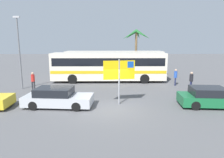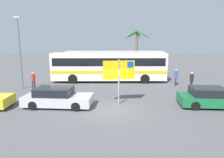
{
  "view_description": "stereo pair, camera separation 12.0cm",
  "coord_description": "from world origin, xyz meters",
  "px_view_note": "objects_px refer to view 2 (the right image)",
  "views": [
    {
      "loc": [
        -0.03,
        -12.48,
        4.37
      ],
      "look_at": [
        0.19,
        3.84,
        1.3
      ],
      "focal_mm": 31.87,
      "sensor_mm": 36.0,
      "label": 1
    },
    {
      "loc": [
        0.09,
        -12.48,
        4.37
      ],
      "look_at": [
        0.19,
        3.84,
        1.3
      ],
      "focal_mm": 31.87,
      "sensor_mm": 36.0,
      "label": 2
    }
  ],
  "objects_px": {
    "car_silver": "(57,97)",
    "bus_rear_coach": "(115,62)",
    "pedestrian_crossing_lot": "(192,80)",
    "pedestrian_by_bus": "(33,80)",
    "pedestrian_near_sign": "(176,76)",
    "bus_front_coach": "(109,65)",
    "car_green": "(210,98)",
    "ferry_sign": "(120,72)"
  },
  "relations": [
    {
      "from": "car_silver",
      "to": "bus_rear_coach",
      "type": "bearing_deg",
      "value": 76.53
    },
    {
      "from": "pedestrian_crossing_lot",
      "to": "pedestrian_by_bus",
      "type": "height_order",
      "value": "pedestrian_crossing_lot"
    },
    {
      "from": "pedestrian_near_sign",
      "to": "bus_front_coach",
      "type": "bearing_deg",
      "value": -177.68
    },
    {
      "from": "car_green",
      "to": "pedestrian_crossing_lot",
      "type": "xyz_separation_m",
      "value": [
        0.57,
        4.68,
        0.36
      ]
    },
    {
      "from": "pedestrian_by_bus",
      "to": "bus_front_coach",
      "type": "bearing_deg",
      "value": -71.52
    },
    {
      "from": "pedestrian_by_bus",
      "to": "car_silver",
      "type": "bearing_deg",
      "value": -155.96
    },
    {
      "from": "bus_rear_coach",
      "to": "pedestrian_crossing_lot",
      "type": "height_order",
      "value": "bus_rear_coach"
    },
    {
      "from": "pedestrian_crossing_lot",
      "to": "pedestrian_near_sign",
      "type": "relative_size",
      "value": 1.01
    },
    {
      "from": "bus_rear_coach",
      "to": "ferry_sign",
      "type": "relative_size",
      "value": 3.85
    },
    {
      "from": "pedestrian_crossing_lot",
      "to": "ferry_sign",
      "type": "bearing_deg",
      "value": -108.36
    },
    {
      "from": "pedestrian_crossing_lot",
      "to": "pedestrian_near_sign",
      "type": "xyz_separation_m",
      "value": [
        -0.8,
        1.95,
        -0.01
      ]
    },
    {
      "from": "bus_rear_coach",
      "to": "pedestrian_by_bus",
      "type": "xyz_separation_m",
      "value": [
        -7.6,
        -7.78,
        -0.82
      ]
    },
    {
      "from": "pedestrian_crossing_lot",
      "to": "pedestrian_near_sign",
      "type": "bearing_deg",
      "value": 152.62
    },
    {
      "from": "ferry_sign",
      "to": "bus_rear_coach",
      "type": "bearing_deg",
      "value": 82.06
    },
    {
      "from": "car_green",
      "to": "pedestrian_near_sign",
      "type": "xyz_separation_m",
      "value": [
        -0.23,
        6.62,
        0.35
      ]
    },
    {
      "from": "ferry_sign",
      "to": "pedestrian_near_sign",
      "type": "bearing_deg",
      "value": 37.02
    },
    {
      "from": "pedestrian_crossing_lot",
      "to": "pedestrian_by_bus",
      "type": "distance_m",
      "value": 14.44
    },
    {
      "from": "bus_front_coach",
      "to": "ferry_sign",
      "type": "relative_size",
      "value": 3.85
    },
    {
      "from": "pedestrian_by_bus",
      "to": "pedestrian_near_sign",
      "type": "bearing_deg",
      "value": -94.39
    },
    {
      "from": "car_silver",
      "to": "bus_front_coach",
      "type": "bearing_deg",
      "value": 73.36
    },
    {
      "from": "car_silver",
      "to": "pedestrian_crossing_lot",
      "type": "distance_m",
      "value": 11.92
    },
    {
      "from": "ferry_sign",
      "to": "pedestrian_by_bus",
      "type": "relative_size",
      "value": 1.94
    },
    {
      "from": "bus_front_coach",
      "to": "pedestrian_crossing_lot",
      "type": "xyz_separation_m",
      "value": [
        7.54,
        -4.22,
        -0.79
      ]
    },
    {
      "from": "car_silver",
      "to": "pedestrian_near_sign",
      "type": "height_order",
      "value": "pedestrian_near_sign"
    },
    {
      "from": "car_green",
      "to": "pedestrian_near_sign",
      "type": "height_order",
      "value": "pedestrian_near_sign"
    },
    {
      "from": "pedestrian_near_sign",
      "to": "ferry_sign",
      "type": "bearing_deg",
      "value": -113.6
    },
    {
      "from": "ferry_sign",
      "to": "pedestrian_crossing_lot",
      "type": "relative_size",
      "value": 1.89
    },
    {
      "from": "ferry_sign",
      "to": "bus_front_coach",
      "type": "bearing_deg",
      "value": 87.08
    },
    {
      "from": "bus_front_coach",
      "to": "ferry_sign",
      "type": "bearing_deg",
      "value": -84.49
    },
    {
      "from": "bus_front_coach",
      "to": "car_green",
      "type": "height_order",
      "value": "bus_front_coach"
    },
    {
      "from": "pedestrian_crossing_lot",
      "to": "pedestrian_by_bus",
      "type": "relative_size",
      "value": 1.02
    },
    {
      "from": "pedestrian_near_sign",
      "to": "car_green",
      "type": "bearing_deg",
      "value": -67.06
    },
    {
      "from": "pedestrian_crossing_lot",
      "to": "pedestrian_near_sign",
      "type": "distance_m",
      "value": 2.1
    },
    {
      "from": "bus_rear_coach",
      "to": "ferry_sign",
      "type": "xyz_separation_m",
      "value": [
        0.1,
        -12.11,
        0.54
      ]
    },
    {
      "from": "bus_rear_coach",
      "to": "car_silver",
      "type": "bearing_deg",
      "value": -108.23
    },
    {
      "from": "pedestrian_crossing_lot",
      "to": "pedestrian_by_bus",
      "type": "bearing_deg",
      "value": -140.54
    },
    {
      "from": "car_silver",
      "to": "pedestrian_near_sign",
      "type": "distance_m",
      "value": 12.11
    },
    {
      "from": "bus_rear_coach",
      "to": "bus_front_coach",
      "type": "bearing_deg",
      "value": -100.44
    },
    {
      "from": "bus_front_coach",
      "to": "car_green",
      "type": "xyz_separation_m",
      "value": [
        6.97,
        -8.9,
        -1.15
      ]
    },
    {
      "from": "bus_front_coach",
      "to": "pedestrian_near_sign",
      "type": "height_order",
      "value": "bus_front_coach"
    },
    {
      "from": "bus_front_coach",
      "to": "ferry_sign",
      "type": "xyz_separation_m",
      "value": [
        0.8,
        -8.31,
        0.54
      ]
    },
    {
      "from": "car_green",
      "to": "pedestrian_by_bus",
      "type": "relative_size",
      "value": 2.66
    }
  ]
}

